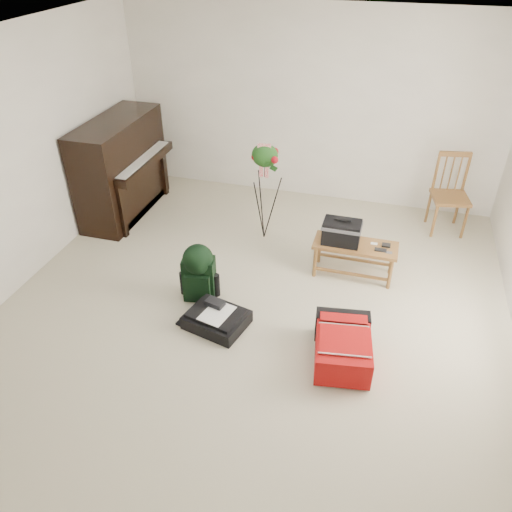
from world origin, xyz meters
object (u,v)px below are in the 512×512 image
(bench, at_px, (346,236))
(flower_stand, at_px, (264,193))
(red_suitcase, at_px, (343,342))
(green_backpack, at_px, (199,270))
(dining_chair, at_px, (450,195))
(black_duffel, at_px, (217,318))
(piano, at_px, (122,169))

(bench, xyz_separation_m, flower_stand, (-1.03, 0.50, 0.12))
(flower_stand, bearing_deg, red_suitcase, -62.50)
(green_backpack, bearing_deg, red_suitcase, -25.55)
(bench, xyz_separation_m, red_suitcase, (0.17, -1.27, -0.32))
(dining_chair, relative_size, flower_stand, 0.78)
(bench, bearing_deg, green_backpack, -148.17)
(dining_chair, relative_size, red_suitcase, 1.27)
(dining_chair, height_order, red_suitcase, dining_chair)
(black_duffel, relative_size, flower_stand, 0.52)
(dining_chair, distance_m, black_duffel, 3.33)
(bench, distance_m, black_duffel, 1.64)
(black_duffel, bearing_deg, green_backpack, 144.73)
(black_duffel, bearing_deg, flower_stand, 103.25)
(dining_chair, height_order, green_backpack, dining_chair)
(green_backpack, bearing_deg, flower_stand, 66.53)
(piano, height_order, red_suitcase, piano)
(red_suitcase, height_order, green_backpack, green_backpack)
(bench, xyz_separation_m, green_backpack, (-1.36, -0.84, -0.14))
(bench, distance_m, red_suitcase, 1.32)
(black_duffel, height_order, flower_stand, flower_stand)
(dining_chair, distance_m, red_suitcase, 2.77)
(black_duffel, distance_m, flower_stand, 1.77)
(bench, bearing_deg, red_suitcase, -81.95)
(dining_chair, xyz_separation_m, black_duffel, (-2.16, -2.51, -0.39))
(red_suitcase, distance_m, flower_stand, 2.18)
(dining_chair, xyz_separation_m, green_backpack, (-2.46, -2.16, -0.13))
(bench, distance_m, flower_stand, 1.15)
(bench, distance_m, dining_chair, 1.72)
(piano, relative_size, flower_stand, 1.20)
(black_duffel, relative_size, green_backpack, 1.02)
(red_suitcase, bearing_deg, piano, 140.19)
(piano, bearing_deg, bench, -12.26)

